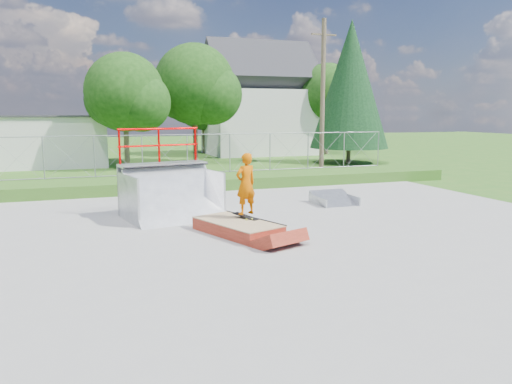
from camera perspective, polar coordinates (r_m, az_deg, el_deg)
ground at (r=12.99m, az=1.74°, el=-5.39°), size 120.00×120.00×0.00m
concrete_pad at (r=12.98m, az=1.74°, el=-5.31°), size 20.00×16.00×0.04m
grass_berm at (r=21.91m, az=-7.27°, el=1.11°), size 24.00×3.00×0.50m
grind_box at (r=13.38m, az=-2.14°, el=-4.13°), size 2.05×2.81×0.38m
quarter_pipe at (r=15.39m, az=-9.51°, el=1.97°), size 3.17×2.84×2.76m
flat_bank_ramp at (r=17.97m, az=8.95°, el=-0.79°), size 1.37×1.45×0.41m
skateboard at (r=13.67m, az=-1.16°, el=-2.84°), size 0.61×0.79×0.13m
skater at (r=13.52m, az=-1.17°, el=0.63°), size 0.70×0.56×1.67m
chain_link_fence at (r=22.76m, az=-7.86°, el=4.31°), size 20.00×0.06×1.80m
utility_building_flat at (r=33.95m, az=-25.35°, el=5.21°), size 10.00×6.00×3.00m
gable_house at (r=40.09m, az=0.32°, el=9.86°), size 8.40×6.08×8.94m
utility_pole at (r=26.62m, az=7.62°, el=10.58°), size 0.24×0.24×8.00m
tree_left_near at (r=29.71m, az=-14.27°, el=10.67°), size 4.76×4.48×6.65m
tree_center at (r=32.42m, az=-6.47°, el=11.80°), size 5.44×5.12×7.60m
tree_right_far at (r=40.25m, az=8.60°, el=10.76°), size 5.10×4.80×7.12m
tree_back_mid at (r=40.77m, az=-5.66°, el=9.52°), size 4.08×3.84×5.70m
conifer_tree at (r=33.21m, az=10.73°, el=11.98°), size 5.04×5.04×9.10m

